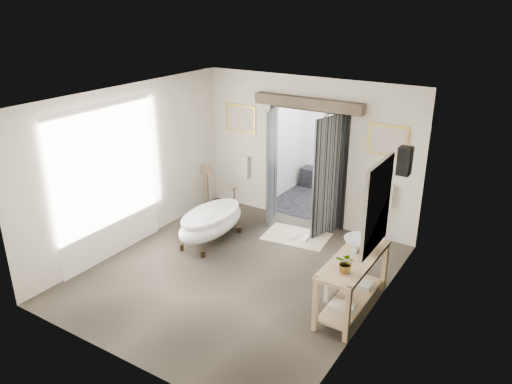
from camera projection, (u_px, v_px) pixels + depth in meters
ground_plane at (237, 273)px, 8.26m from camera, size 5.00×5.00×0.00m
room_shell at (228, 169)px, 7.49m from camera, size 4.52×5.02×2.91m
shower_room at (337, 159)px, 11.07m from camera, size 2.22×2.01×2.51m
back_wall_dressing at (304, 149)px, 9.51m from camera, size 3.82×0.79×2.52m
clawfoot_tub at (211, 222)px, 9.20m from camera, size 0.74×1.65×0.81m
vanity at (351, 279)px, 7.16m from camera, size 0.57×1.60×0.85m
pedestal_mirror at (207, 192)px, 10.37m from camera, size 0.33×0.21×1.11m
rug at (296, 236)px, 9.50m from camera, size 1.29×0.94×0.01m
slippers at (300, 237)px, 9.40m from camera, size 0.37×0.26×0.05m
basin at (360, 243)px, 7.26m from camera, size 0.61×0.61×0.16m
plant at (346, 263)px, 6.59m from camera, size 0.27×0.23×0.29m
soap_bottle_a at (355, 247)px, 7.14m from camera, size 0.08×0.08×0.18m
soap_bottle_b at (366, 236)px, 7.48m from camera, size 0.15×0.15×0.16m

